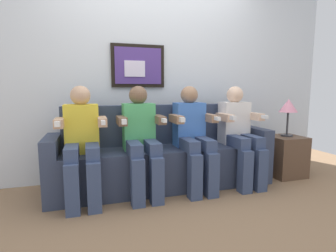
# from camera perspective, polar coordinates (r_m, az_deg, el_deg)

# --- Properties ---
(ground_plane) EXTENTS (6.25, 6.25, 0.00)m
(ground_plane) POSITION_cam_1_polar(r_m,az_deg,el_deg) (2.75, 0.95, -15.04)
(ground_plane) COLOR #8C6B4C
(back_wall_assembly) EXTENTS (4.81, 0.10, 2.60)m
(back_wall_assembly) POSITION_cam_1_polar(r_m,az_deg,el_deg) (3.28, -3.29, 11.89)
(back_wall_assembly) COLOR silver
(back_wall_assembly) RESTS_ON ground_plane
(couch) EXTENTS (2.41, 0.58, 0.90)m
(couch) POSITION_cam_1_polar(r_m,az_deg,el_deg) (2.94, -1.02, -7.05)
(couch) COLOR #333D56
(couch) RESTS_ON ground_plane
(person_leftmost) EXTENTS (0.46, 0.56, 1.11)m
(person_leftmost) POSITION_cam_1_polar(r_m,az_deg,el_deg) (2.61, -18.19, -2.76)
(person_leftmost) COLOR yellow
(person_leftmost) RESTS_ON ground_plane
(person_left_center) EXTENTS (0.46, 0.56, 1.11)m
(person_left_center) POSITION_cam_1_polar(r_m,az_deg,el_deg) (2.66, -5.90, -2.23)
(person_left_center) COLOR #4CB266
(person_left_center) RESTS_ON ground_plane
(person_right_center) EXTENTS (0.46, 0.56, 1.11)m
(person_right_center) POSITION_cam_1_polar(r_m,az_deg,el_deg) (2.82, 5.46, -1.65)
(person_right_center) COLOR #3F72CC
(person_right_center) RESTS_ON ground_plane
(person_rightmost) EXTENTS (0.46, 0.56, 1.11)m
(person_rightmost) POSITION_cam_1_polar(r_m,az_deg,el_deg) (3.08, 15.24, -1.09)
(person_rightmost) COLOR white
(person_rightmost) RESTS_ON ground_plane
(side_table_right) EXTENTS (0.40, 0.40, 0.50)m
(side_table_right) POSITION_cam_1_polar(r_m,az_deg,el_deg) (3.61, 24.09, -5.97)
(side_table_right) COLOR brown
(side_table_right) RESTS_ON ground_plane
(table_lamp) EXTENTS (0.22, 0.22, 0.46)m
(table_lamp) POSITION_cam_1_polar(r_m,az_deg,el_deg) (3.54, 24.70, 3.71)
(table_lamp) COLOR #333338
(table_lamp) RESTS_ON side_table_right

